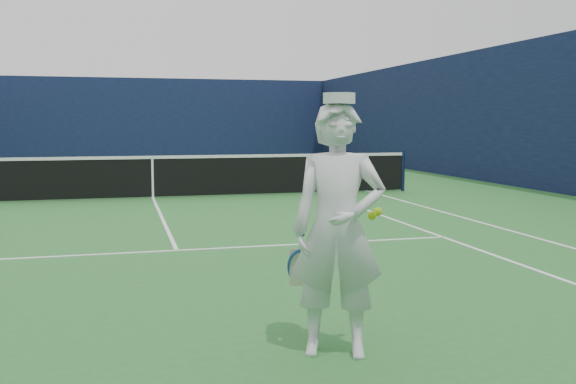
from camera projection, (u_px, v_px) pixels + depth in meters
The scene contains 5 objects.
ground at pixel (153, 198), 15.12m from camera, with size 80.00×80.00×0.00m, color #286A2B.
court_markings at pixel (153, 198), 15.12m from camera, with size 11.03×23.83×0.01m.
windscreen_fence at pixel (151, 113), 14.90m from camera, with size 20.12×36.12×4.00m.
tennis_net at pixel (153, 175), 15.06m from camera, with size 12.88×0.09×1.07m.
tennis_player at pixel (338, 229), 4.89m from camera, with size 0.83×0.72×2.01m.
Camera 1 is at (-0.74, -15.33, 1.79)m, focal length 40.00 mm.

